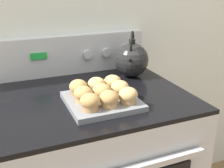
# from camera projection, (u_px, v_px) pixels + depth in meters

# --- Properties ---
(wall_back) EXTENTS (8.00, 0.05, 2.40)m
(wall_back) POSITION_uv_depth(u_px,v_px,m) (68.00, 13.00, 1.41)
(wall_back) COLOR silver
(wall_back) RESTS_ON ground_plane
(control_panel) EXTENTS (0.77, 0.07, 0.20)m
(control_panel) POSITION_uv_depth(u_px,v_px,m) (73.00, 54.00, 1.43)
(control_panel) COLOR #B7BABF
(control_panel) RESTS_ON stove_range
(muffin_pan) EXTENTS (0.27, 0.27, 0.02)m
(muffin_pan) POSITION_uv_depth(u_px,v_px,m) (102.00, 101.00, 1.10)
(muffin_pan) COLOR slate
(muffin_pan) RESTS_ON stove_range
(muffin_r0_c0) EXTENTS (0.07, 0.07, 0.06)m
(muffin_r0_c0) POSITION_uv_depth(u_px,v_px,m) (90.00, 102.00, 1.00)
(muffin_r0_c0) COLOR #A37A4C
(muffin_r0_c0) RESTS_ON muffin_pan
(muffin_r0_c1) EXTENTS (0.07, 0.07, 0.06)m
(muffin_r0_c1) POSITION_uv_depth(u_px,v_px,m) (110.00, 99.00, 1.02)
(muffin_r0_c1) COLOR tan
(muffin_r0_c1) RESTS_ON muffin_pan
(muffin_r0_c2) EXTENTS (0.07, 0.07, 0.06)m
(muffin_r0_c2) POSITION_uv_depth(u_px,v_px,m) (128.00, 96.00, 1.05)
(muffin_r0_c2) COLOR #A37A4C
(muffin_r0_c2) RESTS_ON muffin_pan
(muffin_r1_c0) EXTENTS (0.07, 0.07, 0.06)m
(muffin_r1_c0) POSITION_uv_depth(u_px,v_px,m) (83.00, 94.00, 1.06)
(muffin_r1_c0) COLOR tan
(muffin_r1_c0) RESTS_ON muffin_pan
(muffin_r1_c1) EXTENTS (0.07, 0.07, 0.06)m
(muffin_r1_c1) POSITION_uv_depth(u_px,v_px,m) (102.00, 92.00, 1.09)
(muffin_r1_c1) COLOR #A37A4C
(muffin_r1_c1) RESTS_ON muffin_pan
(muffin_r1_c2) EXTENTS (0.07, 0.07, 0.06)m
(muffin_r1_c2) POSITION_uv_depth(u_px,v_px,m) (120.00, 88.00, 1.12)
(muffin_r1_c2) COLOR tan
(muffin_r1_c2) RESTS_ON muffin_pan
(muffin_r2_c0) EXTENTS (0.07, 0.07, 0.06)m
(muffin_r2_c0) POSITION_uv_depth(u_px,v_px,m) (78.00, 88.00, 1.13)
(muffin_r2_c0) COLOR olive
(muffin_r2_c0) RESTS_ON muffin_pan
(muffin_r2_c1) EXTENTS (0.07, 0.07, 0.06)m
(muffin_r2_c1) POSITION_uv_depth(u_px,v_px,m) (96.00, 85.00, 1.16)
(muffin_r2_c1) COLOR tan
(muffin_r2_c1) RESTS_ON muffin_pan
(muffin_r2_c2) EXTENTS (0.07, 0.07, 0.06)m
(muffin_r2_c2) POSITION_uv_depth(u_px,v_px,m) (113.00, 83.00, 1.18)
(muffin_r2_c2) COLOR olive
(muffin_r2_c2) RESTS_ON muffin_pan
(tea_kettle) EXTENTS (0.17, 0.19, 0.23)m
(tea_kettle) POSITION_uv_depth(u_px,v_px,m) (132.00, 59.00, 1.39)
(tea_kettle) COLOR black
(tea_kettle) RESTS_ON stove_range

